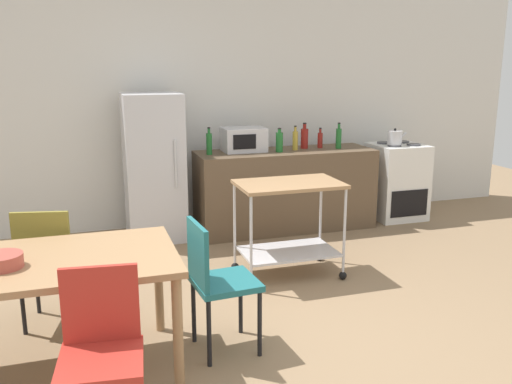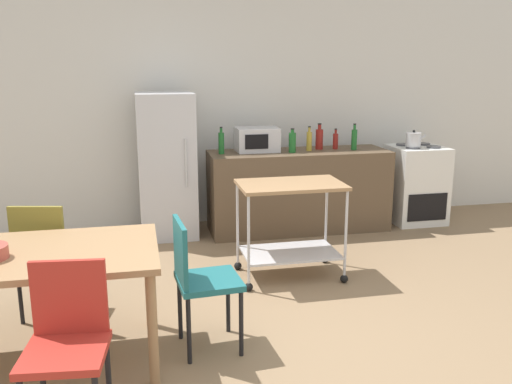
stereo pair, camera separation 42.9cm
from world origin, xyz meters
The scene contains 18 objects.
ground_plane centered at (0.00, 0.00, 0.00)m, with size 12.00×12.00×0.00m, color #8C7051.
back_wall centered at (0.00, 3.20, 1.45)m, with size 8.40×0.12×2.90m, color silver.
kitchen_counter centered at (0.90, 2.60, 0.45)m, with size 2.00×0.64×0.90m, color brown.
dining_table centered at (-1.51, 0.16, 0.67)m, with size 1.50×0.90×0.75m.
chair_red centered at (-1.25, -0.54, 0.52)m, with size 0.44×0.44×0.89m.
chair_olive centered at (-1.55, 0.85, 0.52)m, with size 0.48×0.48×0.89m.
chair_teal centered at (-0.50, 0.15, 0.52)m, with size 0.43×0.43×0.89m.
stove_oven centered at (2.35, 2.62, 0.45)m, with size 0.60×0.61×0.92m.
refrigerator centered at (-0.55, 2.70, 0.78)m, with size 0.60×0.63×1.55m.
kitchen_cart centered at (0.42, 1.25, 0.57)m, with size 0.91×0.57×0.85m.
bottle_olive_oil centered at (0.03, 2.60, 1.02)m, with size 0.06×0.06×0.29m.
microwave centered at (0.44, 2.70, 1.03)m, with size 0.46×0.35×0.26m.
bottle_vinegar centered at (0.80, 2.53, 1.01)m, with size 0.08×0.08×0.26m.
bottle_soy_sauce centered at (1.02, 2.61, 1.01)m, with size 0.06×0.06×0.27m.
bottle_soda centered at (1.16, 2.69, 1.02)m, with size 0.08×0.08×0.29m.
bottle_sparkling_water centered at (1.35, 2.66, 0.99)m, with size 0.06×0.06×0.23m.
bottle_sesame_oil centered at (1.53, 2.56, 1.02)m, with size 0.06×0.06×0.29m.
kettle centered at (2.23, 2.52, 1.00)m, with size 0.24×0.17×0.19m.
Camera 2 is at (-0.86, -3.21, 1.87)m, focal length 38.77 mm.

